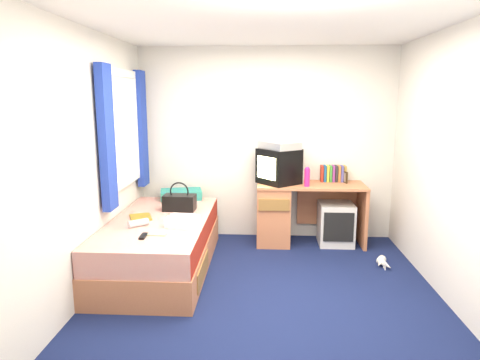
# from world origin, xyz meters

# --- Properties ---
(ground) EXTENTS (3.40, 3.40, 0.00)m
(ground) POSITION_xyz_m (0.00, 0.00, 0.00)
(ground) COLOR #0C1438
(ground) RESTS_ON ground
(room_shell) EXTENTS (3.40, 3.40, 3.40)m
(room_shell) POSITION_xyz_m (0.00, 0.00, 1.45)
(room_shell) COLOR white
(room_shell) RESTS_ON ground
(bed) EXTENTS (1.01, 2.00, 0.54)m
(bed) POSITION_xyz_m (-1.10, 0.53, 0.27)
(bed) COLOR #BE754F
(bed) RESTS_ON ground
(pillow) EXTENTS (0.56, 0.42, 0.11)m
(pillow) POSITION_xyz_m (-1.05, 1.45, 0.59)
(pillow) COLOR #175999
(pillow) RESTS_ON bed
(desk) EXTENTS (1.30, 0.55, 0.75)m
(desk) POSITION_xyz_m (0.27, 1.44, 0.41)
(desk) COLOR #BE754F
(desk) RESTS_ON ground
(storage_cube) EXTENTS (0.41, 0.41, 0.52)m
(storage_cube) POSITION_xyz_m (0.87, 1.41, 0.26)
(storage_cube) COLOR silver
(storage_cube) RESTS_ON ground
(crt_tv) EXTENTS (0.58, 0.58, 0.42)m
(crt_tv) POSITION_xyz_m (0.16, 1.44, 0.96)
(crt_tv) COLOR black
(crt_tv) RESTS_ON desk
(vcr) EXTENTS (0.53, 0.56, 0.09)m
(vcr) POSITION_xyz_m (0.16, 1.44, 1.22)
(vcr) COLOR silver
(vcr) RESTS_ON crt_tv
(book_row) EXTENTS (0.31, 0.13, 0.20)m
(book_row) POSITION_xyz_m (0.84, 1.60, 0.85)
(book_row) COLOR maroon
(book_row) RESTS_ON desk
(picture_frame) EXTENTS (0.04, 0.12, 0.14)m
(picture_frame) POSITION_xyz_m (0.98, 1.52, 0.82)
(picture_frame) COLOR black
(picture_frame) RESTS_ON desk
(pink_water_bottle) EXTENTS (0.08, 0.08, 0.21)m
(pink_water_bottle) POSITION_xyz_m (0.49, 1.28, 0.85)
(pink_water_bottle) COLOR #E72074
(pink_water_bottle) RESTS_ON desk
(aerosol_can) EXTENTS (0.05, 0.05, 0.17)m
(aerosol_can) POSITION_xyz_m (0.44, 1.47, 0.83)
(aerosol_can) COLOR silver
(aerosol_can) RESTS_ON desk
(handbag) EXTENTS (0.36, 0.22, 0.32)m
(handbag) POSITION_xyz_m (-0.96, 0.89, 0.64)
(handbag) COLOR black
(handbag) RESTS_ON bed
(towel) EXTENTS (0.33, 0.30, 0.09)m
(towel) POSITION_xyz_m (-0.82, 0.30, 0.59)
(towel) COLOR white
(towel) RESTS_ON bed
(magazine) EXTENTS (0.30, 0.34, 0.01)m
(magazine) POSITION_xyz_m (-1.31, 0.56, 0.55)
(magazine) COLOR yellow
(magazine) RESTS_ON bed
(water_bottle) EXTENTS (0.20, 0.18, 0.07)m
(water_bottle) POSITION_xyz_m (-1.25, 0.27, 0.58)
(water_bottle) COLOR #B4BEC6
(water_bottle) RESTS_ON bed
(colour_swatch_fan) EXTENTS (0.22, 0.07, 0.01)m
(colour_swatch_fan) POSITION_xyz_m (-1.03, 0.01, 0.55)
(colour_swatch_fan) COLOR yellow
(colour_swatch_fan) RESTS_ON bed
(remote_control) EXTENTS (0.06, 0.16, 0.02)m
(remote_control) POSITION_xyz_m (-1.11, -0.05, 0.55)
(remote_control) COLOR black
(remote_control) RESTS_ON bed
(window_assembly) EXTENTS (0.11, 1.42, 1.40)m
(window_assembly) POSITION_xyz_m (-1.55, 0.90, 1.42)
(window_assembly) COLOR silver
(window_assembly) RESTS_ON room_shell
(white_heels) EXTENTS (0.20, 0.29, 0.09)m
(white_heels) POSITION_xyz_m (1.26, 0.69, 0.04)
(white_heels) COLOR silver
(white_heels) RESTS_ON ground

